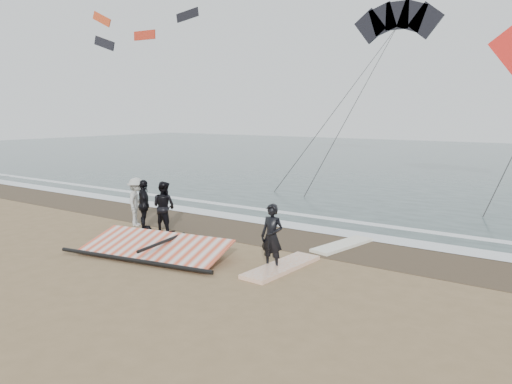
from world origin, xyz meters
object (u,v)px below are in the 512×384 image
(board_cream, at_px, (343,245))
(sail_rig, at_px, (157,248))
(man_main, at_px, (272,237))
(board_white, at_px, (282,267))

(board_cream, bearing_deg, sail_rig, -125.18)
(man_main, bearing_deg, board_cream, 77.65)
(board_cream, relative_size, sail_rig, 0.49)
(board_white, distance_m, board_cream, 2.76)
(man_main, relative_size, board_white, 0.65)
(board_cream, bearing_deg, man_main, -90.45)
(board_white, height_order, sail_rig, sail_rig)
(man_main, xyz_separation_m, board_cream, (0.55, 2.88, -0.77))
(sail_rig, bearing_deg, board_cream, 44.50)
(board_white, relative_size, sail_rig, 0.54)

